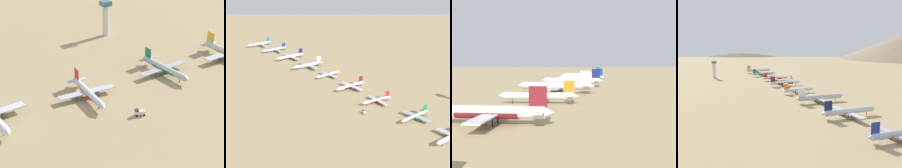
# 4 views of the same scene
# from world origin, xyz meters

# --- Properties ---
(ground_plane) EXTENTS (2597.77, 2597.77, 0.00)m
(ground_plane) POSITION_xyz_m (0.00, 0.00, 0.00)
(ground_plane) COLOR tan
(parked_jet_0) EXTENTS (47.82, 38.83, 13.79)m
(parked_jet_0) POSITION_xyz_m (-7.10, -215.47, 4.64)
(parked_jet_0) COLOR silver
(parked_jet_0) RESTS_ON ground
(parked_jet_1) EXTENTS (46.47, 37.62, 13.44)m
(parked_jet_1) POSITION_xyz_m (-10.46, -163.87, 4.53)
(parked_jet_1) COLOR #B2B7C1
(parked_jet_1) RESTS_ON ground
(parked_jet_2) EXTENTS (50.95, 41.26, 14.73)m
(parked_jet_2) POSITION_xyz_m (-8.02, -107.86, 4.96)
(parked_jet_2) COLOR silver
(parked_jet_2) RESTS_ON ground
(parked_jet_3) EXTENTS (51.79, 41.98, 14.95)m
(parked_jet_3) POSITION_xyz_m (-3.66, -51.52, 4.98)
(parked_jet_3) COLOR #B2B7C1
(parked_jet_3) RESTS_ON ground
(parked_jet_4) EXTENTS (40.68, 33.09, 11.73)m
(parked_jet_4) POSITION_xyz_m (-3.60, -0.43, 3.95)
(parked_jet_4) COLOR silver
(parked_jet_4) RESTS_ON ground
(parked_jet_5) EXTENTS (45.90, 37.25, 13.24)m
(parked_jet_5) POSITION_xyz_m (1.68, 54.26, 4.41)
(parked_jet_5) COLOR silver
(parked_jet_5) RESTS_ON ground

